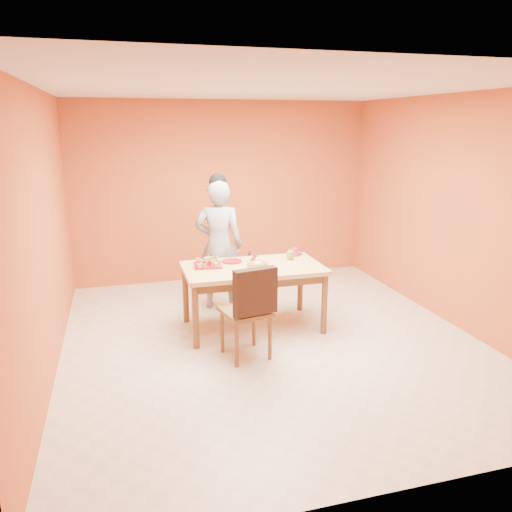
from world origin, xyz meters
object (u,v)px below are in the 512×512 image
object	(u,v)px
dining_table	(253,274)
magenta_glass	(295,252)
dining_chair	(246,310)
checker_tin	(298,253)
egg_ornament	(290,255)
red_dinner_plate	(232,261)
sponge_cake	(257,265)
person	(219,245)
pastry_platter	(208,265)

from	to	relation	value
dining_table	magenta_glass	bearing A→B (deg)	24.66
dining_chair	checker_tin	distance (m)	1.46
egg_ornament	checker_tin	world-z (taller)	egg_ornament
red_dinner_plate	magenta_glass	bearing A→B (deg)	2.75
dining_chair	red_dinner_plate	world-z (taller)	dining_chair
sponge_cake	magenta_glass	bearing A→B (deg)	33.04
egg_ornament	magenta_glass	distance (m)	0.18
dining_chair	magenta_glass	bearing A→B (deg)	38.07
person	checker_tin	distance (m)	1.02
sponge_cake	dining_chair	bearing A→B (deg)	-115.18
pastry_platter	egg_ornament	world-z (taller)	egg_ornament
red_dinner_plate	sponge_cake	bearing A→B (deg)	-57.75
pastry_platter	magenta_glass	distance (m)	1.13
egg_ornament	sponge_cake	bearing A→B (deg)	-160.10
pastry_platter	red_dinner_plate	bearing A→B (deg)	17.40
dining_table	pastry_platter	xyz separation A→B (m)	(-0.50, 0.15, 0.10)
egg_ornament	pastry_platter	bearing A→B (deg)	172.75
dining_chair	red_dinner_plate	xyz separation A→B (m)	(0.08, 0.97, 0.25)
dining_chair	magenta_glass	world-z (taller)	dining_chair
dining_table	egg_ornament	distance (m)	0.55
dining_chair	checker_tin	bearing A→B (deg)	37.95
dining_table	pastry_platter	distance (m)	0.53
red_dinner_plate	egg_ornament	world-z (taller)	egg_ornament
dining_table	sponge_cake	bearing A→B (deg)	-76.83
sponge_cake	checker_tin	world-z (taller)	sponge_cake
sponge_cake	magenta_glass	world-z (taller)	magenta_glass
dining_chair	dining_table	bearing A→B (deg)	58.96
pastry_platter	sponge_cake	distance (m)	0.58
magenta_glass	sponge_cake	bearing A→B (deg)	-146.96
sponge_cake	magenta_glass	size ratio (longest dim) A/B	2.31
dining_table	egg_ornament	world-z (taller)	egg_ornament
red_dinner_plate	checker_tin	bearing A→B (deg)	6.88
egg_ornament	dining_table	bearing A→B (deg)	-171.26
magenta_glass	checker_tin	world-z (taller)	magenta_glass
dining_chair	pastry_platter	xyz separation A→B (m)	(-0.23, 0.88, 0.25)
sponge_cake	dining_table	bearing A→B (deg)	103.17
dining_table	dining_chair	world-z (taller)	dining_chair
dining_table	red_dinner_plate	bearing A→B (deg)	128.57
pastry_platter	magenta_glass	xyz separation A→B (m)	(1.12, 0.14, 0.04)
person	checker_tin	world-z (taller)	person
dining_table	checker_tin	distance (m)	0.77
dining_table	person	xyz separation A→B (m)	(-0.24, 0.78, 0.18)
dining_chair	egg_ornament	world-z (taller)	dining_chair
dining_chair	red_dinner_plate	size ratio (longest dim) A/B	4.04
egg_ornament	magenta_glass	xyz separation A→B (m)	(0.11, 0.14, -0.01)
person	magenta_glass	size ratio (longest dim) A/B	15.98
pastry_platter	red_dinner_plate	xyz separation A→B (m)	(0.31, 0.10, -0.00)
red_dinner_plate	person	bearing A→B (deg)	94.66
dining_table	sponge_cake	xyz separation A→B (m)	(0.02, -0.10, 0.13)
egg_ornament	checker_tin	xyz separation A→B (m)	(0.17, 0.21, -0.05)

